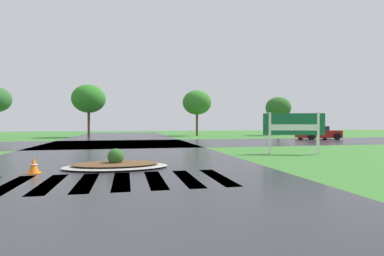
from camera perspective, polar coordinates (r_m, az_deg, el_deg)
asphalt_roadway at (r=12.54m, az=-14.85°, el=-6.22°), size 10.94×80.00×0.01m
asphalt_cross_road at (r=23.73m, az=-13.58°, el=-2.88°), size 90.00×9.85×0.01m
crosswalk_stripes at (r=8.51m, az=-16.15°, el=-9.61°), size 6.75×2.81×0.01m
estate_billboard at (r=16.11m, az=18.53°, el=0.34°), size 2.91×1.01×2.10m
median_island at (r=10.89m, az=-14.11°, el=-6.64°), size 3.59×2.01×0.68m
car_white_sedan at (r=31.87m, az=22.56°, el=-0.89°), size 4.01×2.22×1.28m
traffic_cone at (r=10.59m, az=-27.53°, el=-6.32°), size 0.36×0.36×0.51m
background_treeline at (r=36.39m, az=-9.14°, el=4.83°), size 36.42×5.12×5.85m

